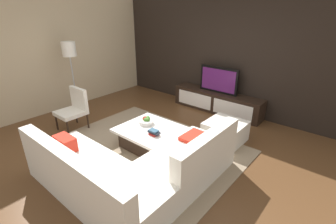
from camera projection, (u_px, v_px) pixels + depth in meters
ground_plane at (150, 150)px, 4.49m from camera, size 14.00×14.00×0.00m
feature_wall_back at (227, 53)px, 5.84m from camera, size 6.40×0.12×2.80m
side_wall_left at (60, 52)px, 5.97m from camera, size 0.12×5.20×2.80m
area_rug at (146, 148)px, 4.55m from camera, size 3.37×2.52×0.01m
media_console at (217, 102)px, 6.08m from camera, size 2.28×0.46×0.50m
television at (219, 80)px, 5.86m from camera, size 0.98×0.06×0.62m
sectional_couch at (133, 170)px, 3.47m from camera, size 2.31×2.32×0.82m
coffee_table at (150, 137)px, 4.54m from camera, size 1.07×0.99×0.38m
accent_chair_near at (74, 107)px, 5.15m from camera, size 0.54×0.54×0.87m
floor_lamp at (70, 54)px, 5.53m from camera, size 0.31×0.31×1.71m
ottoman at (225, 132)px, 4.73m from camera, size 0.70×0.70×0.40m
fruit_bowl at (146, 121)px, 4.63m from camera, size 0.28×0.28×0.14m
book_stack at (154, 132)px, 4.23m from camera, size 0.22×0.13×0.09m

